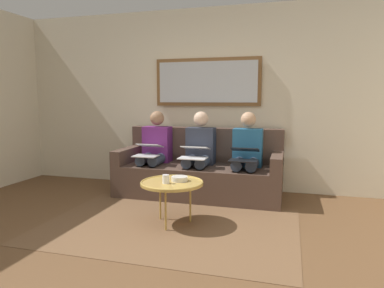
# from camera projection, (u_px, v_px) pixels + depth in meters

# --- Properties ---
(ground_plane) EXTENTS (6.00, 5.20, 0.10)m
(ground_plane) POSITION_uv_depth(u_px,v_px,m) (135.00, 267.00, 2.83)
(ground_plane) COLOR brown
(wall_rear) EXTENTS (6.00, 0.12, 2.60)m
(wall_rear) POSITION_uv_depth(u_px,v_px,m) (209.00, 100.00, 5.13)
(wall_rear) COLOR beige
(wall_rear) RESTS_ON ground_plane
(area_rug) EXTENTS (2.60, 1.80, 0.01)m
(area_rug) POSITION_uv_depth(u_px,v_px,m) (170.00, 225.00, 3.63)
(area_rug) COLOR brown
(area_rug) RESTS_ON ground_plane
(couch) EXTENTS (2.20, 0.90, 0.90)m
(couch) POSITION_uv_depth(u_px,v_px,m) (200.00, 172.00, 4.80)
(couch) COLOR #4C382D
(couch) RESTS_ON ground_plane
(framed_mirror) EXTENTS (1.54, 0.05, 0.68)m
(framed_mirror) POSITION_uv_depth(u_px,v_px,m) (207.00, 82.00, 5.01)
(framed_mirror) COLOR brown
(coffee_table) EXTENTS (0.66, 0.66, 0.46)m
(coffee_table) POSITION_uv_depth(u_px,v_px,m) (172.00, 183.00, 3.62)
(coffee_table) COLOR tan
(coffee_table) RESTS_ON ground_plane
(cup) EXTENTS (0.07, 0.07, 0.09)m
(cup) POSITION_uv_depth(u_px,v_px,m) (166.00, 179.00, 3.56)
(cup) COLOR silver
(cup) RESTS_ON coffee_table
(bowl) EXTENTS (0.17, 0.17, 0.05)m
(bowl) POSITION_uv_depth(u_px,v_px,m) (180.00, 179.00, 3.66)
(bowl) COLOR beige
(bowl) RESTS_ON coffee_table
(person_left) EXTENTS (0.38, 0.58, 1.14)m
(person_left) POSITION_uv_depth(u_px,v_px,m) (247.00, 153.00, 4.52)
(person_left) COLOR #235B84
(person_left) RESTS_ON couch
(laptop_black) EXTENTS (0.34, 0.37, 0.16)m
(laptop_black) POSITION_uv_depth(u_px,v_px,m) (244.00, 154.00, 4.29)
(laptop_black) COLOR black
(person_middle) EXTENTS (0.38, 0.58, 1.14)m
(person_middle) POSITION_uv_depth(u_px,v_px,m) (199.00, 151.00, 4.70)
(person_middle) COLOR #2D3342
(person_middle) RESTS_ON couch
(laptop_white) EXTENTS (0.35, 0.36, 0.15)m
(laptop_white) POSITION_uv_depth(u_px,v_px,m) (194.00, 152.00, 4.46)
(laptop_white) COLOR white
(person_right) EXTENTS (0.38, 0.58, 1.14)m
(person_right) POSITION_uv_depth(u_px,v_px,m) (155.00, 149.00, 4.87)
(person_right) COLOR #66236B
(person_right) RESTS_ON couch
(laptop_silver) EXTENTS (0.32, 0.38, 0.16)m
(laptop_silver) POSITION_uv_depth(u_px,v_px,m) (148.00, 150.00, 4.64)
(laptop_silver) COLOR silver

